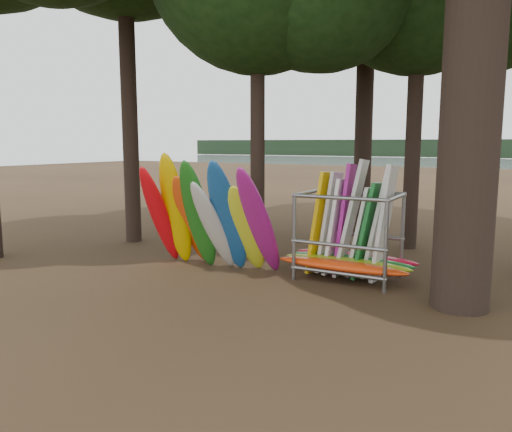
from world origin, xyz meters
The scene contains 5 objects.
ground centered at (0.00, 0.00, 0.00)m, with size 120.00×120.00×0.00m, color #47331E.
lake centered at (0.00, 60.00, 0.00)m, with size 160.00×160.00×0.00m, color gray.
far_shore centered at (0.00, 110.00, 2.00)m, with size 160.00×4.00×4.00m, color black.
kayak_row centered at (-1.34, 0.80, 1.34)m, with size 3.65×2.08×3.15m.
storage_rack centered at (2.04, 1.87, 0.97)m, with size 3.18×1.57×2.91m.
Camera 1 is at (5.88, -9.47, 3.26)m, focal length 35.00 mm.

